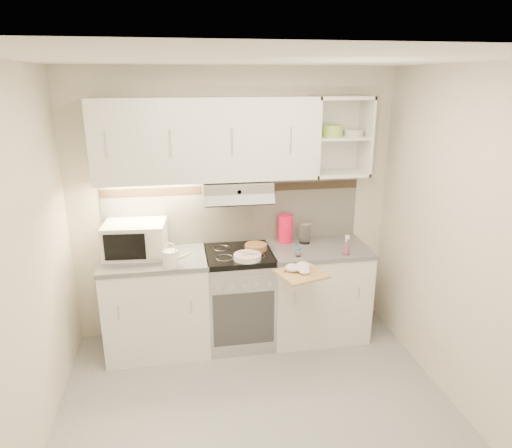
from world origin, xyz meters
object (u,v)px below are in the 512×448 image
at_px(microwave, 135,239).
at_px(watering_can, 171,258).
at_px(glass_jar, 305,232).
at_px(cutting_board, 301,274).
at_px(spray_bottle, 346,246).
at_px(electric_range, 239,297).
at_px(plate_stack, 247,257).
at_px(pink_pitcher, 286,228).

distance_m(microwave, watering_can, 0.44).
xyz_separation_m(glass_jar, cutting_board, (-0.20, -0.63, -0.14)).
bearing_deg(microwave, spray_bottle, -4.93).
height_order(electric_range, microwave, microwave).
bearing_deg(microwave, glass_jar, 6.23).
relative_size(microwave, glass_jar, 2.65).
height_order(watering_can, spray_bottle, watering_can).
bearing_deg(electric_range, spray_bottle, -13.29).
bearing_deg(glass_jar, plate_stack, -152.54).
relative_size(electric_range, glass_jar, 4.29).
xyz_separation_m(watering_can, pink_pitcher, (1.07, 0.41, 0.06)).
distance_m(plate_stack, glass_jar, 0.68).
bearing_deg(electric_range, plate_stack, -73.93).
distance_m(electric_range, watering_can, 0.82).
xyz_separation_m(electric_range, pink_pitcher, (0.48, 0.19, 0.58)).
bearing_deg(watering_can, glass_jar, 32.72).
height_order(watering_can, plate_stack, watering_can).
bearing_deg(glass_jar, watering_can, -164.12).
bearing_deg(cutting_board, watering_can, 147.87).
relative_size(spray_bottle, cutting_board, 0.53).
bearing_deg(plate_stack, microwave, 164.31).
distance_m(plate_stack, cutting_board, 0.51).
bearing_deg(watering_can, cutting_board, 1.97).
height_order(plate_stack, cutting_board, plate_stack).
height_order(electric_range, spray_bottle, spray_bottle).
distance_m(electric_range, plate_stack, 0.51).
distance_m(electric_range, microwave, 1.09).
height_order(spray_bottle, cutting_board, spray_bottle).
relative_size(electric_range, cutting_board, 2.47).
distance_m(pink_pitcher, spray_bottle, 0.61).
distance_m(plate_stack, pink_pitcher, 0.58).
xyz_separation_m(microwave, glass_jar, (1.56, 0.04, -0.04)).
height_order(electric_range, watering_can, watering_can).
height_order(microwave, spray_bottle, microwave).
bearing_deg(electric_range, watering_can, -159.47).
bearing_deg(pink_pitcher, spray_bottle, -60.02).
xyz_separation_m(pink_pitcher, cutting_board, (-0.03, -0.69, -0.17)).
bearing_deg(cutting_board, electric_range, 114.76).
xyz_separation_m(electric_range, microwave, (-0.90, 0.09, 0.60)).
height_order(watering_can, pink_pitcher, pink_pitcher).
height_order(plate_stack, glass_jar, glass_jar).
bearing_deg(plate_stack, watering_can, -176.25).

